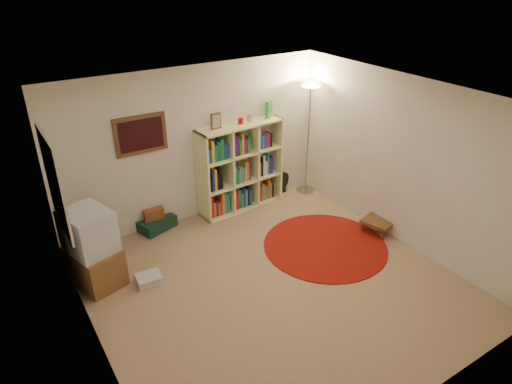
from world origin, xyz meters
The scene contains 11 objects.
room centered at (-0.05, 0.05, 1.26)m, with size 4.54×4.54×2.54m.
bookshelf centered at (0.72, 2.11, 0.73)m, with size 1.53×0.53×1.81m.
floor_lamp centered at (2.06, 1.95, 1.70)m, with size 0.51×0.51×2.05m.
floor_fan centered at (1.70, 2.18, 0.19)m, with size 0.33×0.22×0.38m.
tv_stand centered at (-1.96, 1.33, 0.52)m, with size 0.70×0.85×1.08m.
dvd_box centered at (-1.39, 0.94, 0.05)m, with size 0.35×0.30×0.11m.
suitcase centered at (-0.78, 2.19, 0.09)m, with size 0.66×0.52×0.18m.
wicker_basket centered at (-0.81, 2.22, 0.27)m, with size 0.33×0.24×0.18m.
paper_towel centered at (0.34, 2.23, 0.12)m, with size 0.15×0.15×0.24m.
red_rug centered at (1.17, 0.33, 0.01)m, with size 1.86×1.86×0.02m.
side_table centered at (2.17, 0.21, 0.17)m, with size 0.55×0.55×0.21m.
Camera 1 is at (-2.82, -3.97, 3.88)m, focal length 32.00 mm.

